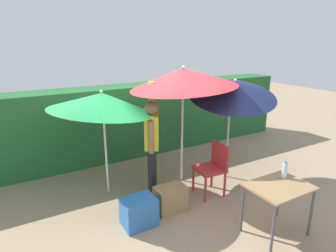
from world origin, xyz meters
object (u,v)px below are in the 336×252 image
(umbrella_rainbow, at_px, (183,78))
(bottle_water, at_px, (285,170))
(crate_cardboard, at_px, (171,199))
(umbrella_yellow, at_px, (233,89))
(person_vendor, at_px, (152,141))
(cooler_box, at_px, (139,212))
(chair_plastic, at_px, (213,166))
(umbrella_orange, at_px, (102,102))
(folding_table, at_px, (279,191))

(umbrella_rainbow, xyz_separation_m, bottle_water, (0.51, -1.79, -1.08))
(crate_cardboard, bearing_deg, bottle_water, -41.61)
(umbrella_yellow, xyz_separation_m, crate_cardboard, (-1.53, -0.45, -1.50))
(person_vendor, relative_size, cooler_box, 4.05)
(chair_plastic, height_order, crate_cardboard, chair_plastic)
(cooler_box, bearing_deg, person_vendor, 51.55)
(umbrella_orange, xyz_separation_m, crate_cardboard, (0.66, -1.03, -1.39))
(chair_plastic, height_order, cooler_box, chair_plastic)
(cooler_box, xyz_separation_m, crate_cardboard, (0.57, 0.09, -0.01))
(crate_cardboard, xyz_separation_m, bottle_water, (1.18, -1.05, 0.64))
(umbrella_yellow, xyz_separation_m, folding_table, (-0.57, -1.62, -1.06))
(umbrella_orange, relative_size, folding_table, 2.29)
(folding_table, relative_size, bottle_water, 3.33)
(umbrella_yellow, relative_size, bottle_water, 8.74)
(umbrella_rainbow, relative_size, bottle_water, 9.00)
(crate_cardboard, distance_m, folding_table, 1.57)
(umbrella_yellow, relative_size, crate_cardboard, 4.45)
(umbrella_rainbow, relative_size, person_vendor, 1.15)
(person_vendor, xyz_separation_m, chair_plastic, (0.86, -0.55, -0.42))
(umbrella_orange, xyz_separation_m, person_vendor, (0.67, -0.39, -0.65))
(chair_plastic, relative_size, crate_cardboard, 1.89)
(chair_plastic, xyz_separation_m, crate_cardboard, (-0.88, -0.10, -0.31))
(umbrella_orange, relative_size, umbrella_yellow, 0.88)
(umbrella_rainbow, height_order, umbrella_yellow, umbrella_rainbow)
(bottle_water, bearing_deg, umbrella_orange, 131.43)
(crate_cardboard, bearing_deg, umbrella_orange, 122.44)
(person_vendor, bearing_deg, cooler_box, -128.45)
(cooler_box, relative_size, bottle_water, 1.93)
(umbrella_yellow, height_order, crate_cardboard, umbrella_yellow)
(umbrella_rainbow, bearing_deg, chair_plastic, -72.13)
(umbrella_rainbow, relative_size, umbrella_yellow, 1.03)
(person_vendor, distance_m, chair_plastic, 1.11)
(crate_cardboard, height_order, folding_table, folding_table)
(umbrella_rainbow, height_order, person_vendor, umbrella_rainbow)
(umbrella_yellow, relative_size, chair_plastic, 2.36)
(chair_plastic, bearing_deg, umbrella_yellow, 28.70)
(crate_cardboard, bearing_deg, person_vendor, 88.75)
(umbrella_rainbow, bearing_deg, folding_table, -81.53)
(umbrella_rainbow, xyz_separation_m, umbrella_yellow, (0.86, -0.29, -0.22))
(umbrella_rainbow, xyz_separation_m, cooler_box, (-1.24, -0.83, -1.71))
(person_vendor, relative_size, chair_plastic, 2.11)
(umbrella_rainbow, distance_m, bottle_water, 2.15)
(umbrella_rainbow, bearing_deg, bottle_water, -74.03)
(umbrella_rainbow, height_order, chair_plastic, umbrella_rainbow)
(chair_plastic, distance_m, crate_cardboard, 0.94)
(umbrella_yellow, bearing_deg, crate_cardboard, -163.52)
(umbrella_yellow, distance_m, chair_plastic, 1.40)
(umbrella_rainbow, distance_m, chair_plastic, 1.56)
(umbrella_orange, distance_m, person_vendor, 1.01)
(cooler_box, relative_size, crate_cardboard, 0.98)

